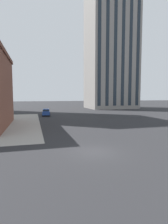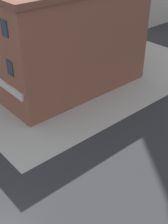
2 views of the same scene
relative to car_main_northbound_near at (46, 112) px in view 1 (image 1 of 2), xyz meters
The scene contains 3 objects.
ground_plane 31.18m from the car_main_northbound_near, 86.28° to the right, with size 320.00×320.00×0.00m, color #262628.
car_main_northbound_near is the anchor object (origin of this frame).
residential_tower_skyline_right 48.94m from the car_main_northbound_near, 39.36° to the left, with size 18.35×15.21×70.85m.
Camera 1 is at (-5.05, -14.87, 4.91)m, focal length 29.29 mm.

